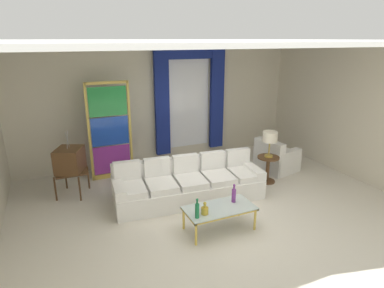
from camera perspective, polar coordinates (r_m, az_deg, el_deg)
The scene contains 16 objects.
ground_plane at distance 6.30m, azimuth 4.09°, elevation -11.36°, with size 16.00×16.00×0.00m, color silver.
wall_rear at distance 8.47m, azimuth -5.42°, elevation 7.07°, with size 8.00×0.12×3.00m, color beige.
wall_right at distance 8.46m, azimuth 24.92°, elevation 5.47°, with size 0.12×7.00×3.00m, color beige.
ceiling_slab at distance 6.22m, azimuth 1.14°, elevation 17.38°, with size 8.00×7.60×0.04m, color white.
curtained_window at distance 8.54m, azimuth -0.32°, elevation 8.87°, with size 2.00×0.17×2.70m.
couch_white_long at distance 6.60m, azimuth -0.72°, elevation -6.91°, with size 2.99×1.18×0.86m.
coffee_table at distance 5.57m, azimuth 4.78°, elevation -11.22°, with size 1.16×0.58×0.41m.
bottle_blue_decanter at distance 5.31m, azimuth 2.22°, elevation -11.33°, with size 0.12×0.12×0.21m.
bottle_crystal_tall at distance 5.17m, azimuth 0.89°, elevation -11.35°, with size 0.07×0.07×0.33m.
bottle_amber_squat at distance 5.68m, azimuth 7.24°, elevation -8.70°, with size 0.07×0.07×0.33m.
vintage_tv at distance 7.02m, azimuth -20.39°, elevation -2.80°, with size 0.70×0.74×1.35m.
armchair_white at distance 8.20m, azimuth 14.23°, elevation -2.57°, with size 0.97×0.95×0.80m.
stained_glass_divider at distance 7.55m, azimuth -13.96°, elevation 1.84°, with size 0.95×0.05×2.20m.
peacock_figurine at distance 7.44m, azimuth -10.13°, elevation -4.98°, with size 0.44×0.60×0.50m.
round_side_table at distance 7.49m, azimuth 12.97°, elevation -3.89°, with size 0.48×0.48×0.59m.
table_lamp_brass at distance 7.28m, azimuth 13.33°, elevation 1.05°, with size 0.32×0.32×0.57m.
Camera 1 is at (-2.62, -4.84, 3.06)m, focal length 30.84 mm.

